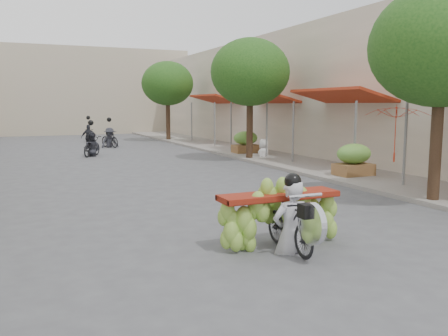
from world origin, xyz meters
TOP-DOWN VIEW (x-y plane):
  - ground at (0.00, 0.00)m, footprint 120.00×120.00m
  - sidewalk_right at (7.00, 15.00)m, footprint 4.00×60.00m
  - shophouse_row_right at (11.99, 14.00)m, footprint 9.77×40.00m
  - far_building at (0.00, 38.00)m, footprint 20.00×6.00m
  - street_tree_near at (5.40, 4.00)m, footprint 3.40×3.40m
  - street_tree_mid at (5.40, 14.00)m, footprint 3.40×3.40m
  - street_tree_far at (5.40, 26.00)m, footprint 3.40×3.40m
  - produce_crate_mid at (6.20, 8.00)m, footprint 1.20×0.88m
  - produce_crate_far at (6.20, 16.00)m, footprint 1.20×0.88m
  - banana_motorbike at (0.18, 2.31)m, footprint 2.20×1.77m
  - market_umbrella at (6.16, 6.11)m, footprint 1.90×1.90m
  - pedestrian at (6.27, 14.28)m, footprint 0.90×0.82m
  - bg_motorbike_a at (-0.67, 18.48)m, footprint 1.37×1.73m
  - bg_motorbike_b at (0.95, 22.74)m, footprint 1.19×1.71m
  - bg_motorbike_c at (0.43, 27.31)m, footprint 1.05×1.50m

SIDE VIEW (x-z plane):
  - ground at x=0.00m, z-range 0.00..0.00m
  - sidewalk_right at x=7.00m, z-range 0.00..0.12m
  - produce_crate_mid at x=6.20m, z-range 0.13..1.29m
  - produce_crate_far at x=6.20m, z-range 0.13..1.29m
  - bg_motorbike_a at x=-0.67m, z-range -0.24..1.71m
  - banana_motorbike at x=0.18m, z-range -0.38..1.87m
  - bg_motorbike_c at x=0.43m, z-range -0.14..1.81m
  - bg_motorbike_b at x=0.95m, z-range -0.12..1.83m
  - pedestrian at x=6.27m, z-range 0.12..1.69m
  - market_umbrella at x=6.16m, z-range 1.60..3.28m
  - shophouse_row_right at x=11.99m, z-range 0.00..6.00m
  - far_building at x=0.00m, z-range 0.00..7.00m
  - street_tree_near at x=5.40m, z-range 1.16..6.41m
  - street_tree_mid at x=5.40m, z-range 1.16..6.41m
  - street_tree_far at x=5.40m, z-range 1.16..6.41m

